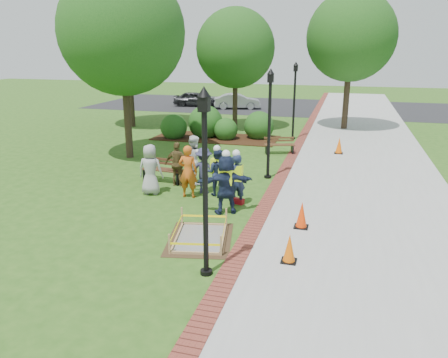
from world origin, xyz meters
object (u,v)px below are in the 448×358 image
(hivis_worker_a, at_px, (226,182))
(lamp_near, at_px, (205,170))
(hivis_worker_b, at_px, (236,178))
(wet_concrete_pad, at_px, (200,231))
(hivis_worker_c, at_px, (217,171))
(bench_near, at_px, (163,175))
(cone_front, at_px, (289,249))

(hivis_worker_a, bearing_deg, lamp_near, -81.30)
(lamp_near, distance_m, hivis_worker_b, 4.91)
(wet_concrete_pad, xyz_separation_m, hivis_worker_c, (-0.60, 3.68, 0.66))
(bench_near, bearing_deg, hivis_worker_c, -20.74)
(bench_near, height_order, hivis_worker_a, hivis_worker_a)
(cone_front, bearing_deg, hivis_worker_a, 130.22)
(cone_front, bearing_deg, bench_near, 136.36)
(lamp_near, xyz_separation_m, hivis_worker_c, (-1.35, 5.44, -1.58))
(bench_near, bearing_deg, cone_front, -43.64)
(bench_near, xyz_separation_m, cone_front, (5.54, -5.29, 0.07))
(hivis_worker_c, bearing_deg, wet_concrete_pad, -80.75)
(wet_concrete_pad, distance_m, hivis_worker_c, 3.79)
(hivis_worker_b, bearing_deg, wet_concrete_pad, -95.52)
(wet_concrete_pad, bearing_deg, hivis_worker_a, 85.74)
(cone_front, distance_m, lamp_near, 2.96)
(bench_near, distance_m, hivis_worker_b, 3.80)
(hivis_worker_a, distance_m, hivis_worker_b, 0.80)
(cone_front, distance_m, hivis_worker_b, 4.24)
(lamp_near, distance_m, hivis_worker_c, 5.82)
(lamp_near, relative_size, hivis_worker_b, 2.27)
(cone_front, distance_m, hivis_worker_c, 5.38)
(wet_concrete_pad, bearing_deg, hivis_worker_c, 99.25)
(wet_concrete_pad, distance_m, lamp_near, 2.95)
(lamp_near, bearing_deg, bench_near, 120.75)
(hivis_worker_a, bearing_deg, hivis_worker_c, 115.49)
(cone_front, xyz_separation_m, hivis_worker_a, (-2.35, 2.77, 0.65))
(bench_near, xyz_separation_m, hivis_worker_a, (3.20, -2.51, 0.72))
(hivis_worker_b, bearing_deg, bench_near, 152.53)
(cone_front, relative_size, hivis_worker_b, 0.39)
(hivis_worker_a, xyz_separation_m, hivis_worker_b, (0.12, 0.79, -0.07))
(wet_concrete_pad, height_order, hivis_worker_b, hivis_worker_b)
(lamp_near, bearing_deg, cone_front, 31.60)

